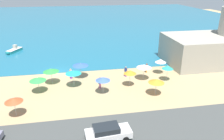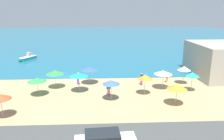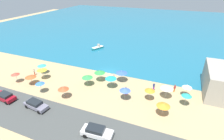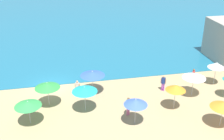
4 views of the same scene
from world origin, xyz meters
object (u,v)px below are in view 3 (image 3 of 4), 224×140
object	(u,v)px
parked_car_3	(5,96)
beach_umbrella_13	(122,72)
beach_umbrella_8	(163,105)
beach_umbrella_5	(40,83)
skiff_nearshore	(98,48)
beach_umbrella_12	(150,90)
beach_umbrella_15	(187,86)
beach_umbrella_11	(187,95)
beach_umbrella_3	(15,74)
beach_umbrella_10	(125,90)
beach_umbrella_1	(42,65)
beach_umbrella_2	(63,88)
beach_umbrella_14	(42,69)
beach_umbrella_7	(30,76)
beach_umbrella_9	(100,72)
bather_1	(126,91)
parked_car_2	(97,132)
bather_3	(175,88)
bather_2	(114,77)
beach_umbrella_6	(167,87)
bather_4	(34,72)
parked_car_0	(36,105)
bather_0	(154,86)
beach_umbrella_4	(111,78)
beach_umbrella_0	(87,77)

from	to	relation	value
parked_car_3	beach_umbrella_13	bearing A→B (deg)	39.65
beach_umbrella_8	beach_umbrella_5	bearing A→B (deg)	-174.18
parked_car_3	skiff_nearshore	xyz separation A→B (m)	(3.69, 30.77, -0.36)
beach_umbrella_12	beach_umbrella_15	world-z (taller)	beach_umbrella_15
beach_umbrella_11	beach_umbrella_3	bearing A→B (deg)	-171.06
beach_umbrella_15	beach_umbrella_10	bearing A→B (deg)	-153.25
beach_umbrella_15	beach_umbrella_13	bearing A→B (deg)	176.81
beach_umbrella_1	parked_car_3	distance (m)	11.05
beach_umbrella_13	beach_umbrella_15	xyz separation A→B (m)	(13.16, -0.73, 0.07)
beach_umbrella_2	beach_umbrella_14	xyz separation A→B (m)	(-8.68, 4.19, 0.19)
beach_umbrella_8	beach_umbrella_15	distance (m)	7.73
beach_umbrella_7	beach_umbrella_9	bearing A→B (deg)	28.11
bather_1	parked_car_2	size ratio (longest dim) A/B	0.39
parked_car_2	bather_3	bearing A→B (deg)	59.78
beach_umbrella_3	beach_umbrella_7	size ratio (longest dim) A/B	1.05
beach_umbrella_8	beach_umbrella_14	world-z (taller)	beach_umbrella_14
beach_umbrella_7	bather_2	size ratio (longest dim) A/B	1.30
beach_umbrella_9	beach_umbrella_6	bearing A→B (deg)	-3.77
beach_umbrella_10	bather_4	bearing A→B (deg)	177.56
beach_umbrella_2	parked_car_0	bearing A→B (deg)	-120.87
beach_umbrella_6	parked_car_3	bearing A→B (deg)	-156.22
beach_umbrella_9	bather_4	size ratio (longest dim) A/B	1.51
beach_umbrella_9	beach_umbrella_7	bearing A→B (deg)	-151.89
beach_umbrella_15	bather_3	xyz separation A→B (m)	(-2.09, 0.80, -1.34)
beach_umbrella_8	beach_umbrella_1	bearing A→B (deg)	171.69
beach_umbrella_12	bather_0	xyz separation A→B (m)	(0.22, 3.44, -1.25)
beach_umbrella_13	beach_umbrella_15	size ratio (longest dim) A/B	0.96
beach_umbrella_13	bather_2	xyz separation A→B (m)	(-1.59, -0.34, -1.21)
beach_umbrella_1	beach_umbrella_8	size ratio (longest dim) A/B	1.02
beach_umbrella_2	skiff_nearshore	xyz separation A→B (m)	(-5.94, 26.05, -1.67)
beach_umbrella_2	parked_car_0	xyz separation A→B (m)	(-2.65, -4.43, -1.31)
beach_umbrella_1	beach_umbrella_4	size ratio (longest dim) A/B	0.97
beach_umbrella_0	beach_umbrella_3	size ratio (longest dim) A/B	0.95
beach_umbrella_4	bather_2	distance (m)	3.12
beach_umbrella_14	beach_umbrella_9	bearing A→B (deg)	18.35
beach_umbrella_9	beach_umbrella_8	bearing A→B (deg)	-23.29
beach_umbrella_0	parked_car_0	world-z (taller)	beach_umbrella_0
beach_umbrella_15	bather_0	size ratio (longest dim) A/B	1.49
beach_umbrella_11	beach_umbrella_2	bearing A→B (deg)	-163.62
beach_umbrella_12	parked_car_2	distance (m)	12.42
beach_umbrella_1	beach_umbrella_6	xyz separation A→B (m)	(28.15, 1.06, 0.07)
beach_umbrella_10	bather_3	world-z (taller)	beach_umbrella_10
beach_umbrella_1	beach_umbrella_11	distance (m)	31.57
beach_umbrella_6	beach_umbrella_12	world-z (taller)	beach_umbrella_12
beach_umbrella_5	bather_4	bearing A→B (deg)	142.55
skiff_nearshore	beach_umbrella_10	bearing A→B (deg)	-53.27
beach_umbrella_0	beach_umbrella_15	xyz separation A→B (m)	(19.18, 3.46, 0.28)
bather_4	skiff_nearshore	size ratio (longest dim) A/B	0.38
beach_umbrella_4	beach_umbrella_11	bearing A→B (deg)	-1.82
beach_umbrella_10	parked_car_3	xyz separation A→B (m)	(-20.28, -8.54, -1.33)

